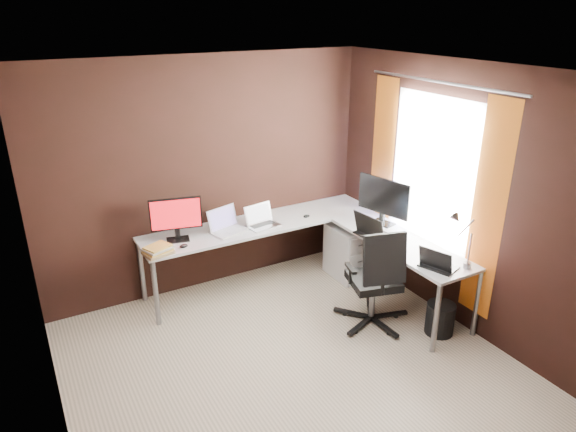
% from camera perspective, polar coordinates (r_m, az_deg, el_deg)
% --- Properties ---
extents(room, '(3.60, 3.60, 2.50)m').
position_cam_1_polar(room, '(4.19, 4.13, -0.84)').
color(room, '#C5B399').
rests_on(room, ground).
extents(desk, '(2.65, 2.25, 0.73)m').
position_cam_1_polar(desk, '(5.43, 2.75, -2.13)').
color(desk, silver).
rests_on(desk, ground).
extents(drawer_pedestal, '(0.42, 0.50, 0.60)m').
position_cam_1_polar(drawer_pedestal, '(5.97, 6.91, -3.90)').
color(drawer_pedestal, silver).
rests_on(drawer_pedestal, ground).
extents(monitor_left, '(0.50, 0.19, 0.44)m').
position_cam_1_polar(monitor_left, '(5.21, -12.34, -0.08)').
color(monitor_left, black).
rests_on(monitor_left, desk).
extents(monitor_right, '(0.22, 0.62, 0.52)m').
position_cam_1_polar(monitor_right, '(5.55, 10.58, 1.90)').
color(monitor_right, black).
rests_on(monitor_right, desk).
extents(laptop_white, '(0.42, 0.35, 0.24)m').
position_cam_1_polar(laptop_white, '(5.42, -6.86, -1.12)').
color(laptop_white, silver).
rests_on(laptop_white, desk).
extents(laptop_silver, '(0.36, 0.28, 0.22)m').
position_cam_1_polar(laptop_silver, '(5.52, -2.98, -0.57)').
color(laptop_silver, silver).
rests_on(laptop_silver, desk).
extents(laptop_black_big, '(0.33, 0.43, 0.26)m').
position_cam_1_polar(laptop_black_big, '(5.30, 9.45, -1.75)').
color(laptop_black_big, black).
rests_on(laptop_black_big, desk).
extents(laptop_black_small, '(0.31, 0.37, 0.21)m').
position_cam_1_polar(laptop_black_small, '(4.81, 16.25, -5.11)').
color(laptop_black_small, black).
rests_on(laptop_black_small, desk).
extents(book_stack, '(0.30, 0.27, 0.08)m').
position_cam_1_polar(book_stack, '(5.04, -14.25, -3.69)').
color(book_stack, '#977E51').
rests_on(book_stack, desk).
extents(mouse_left, '(0.09, 0.07, 0.03)m').
position_cam_1_polar(mouse_left, '(5.12, -11.52, -3.28)').
color(mouse_left, black).
rests_on(mouse_left, desk).
extents(mouse_corner, '(0.09, 0.08, 0.03)m').
position_cam_1_polar(mouse_corner, '(5.73, 2.05, -0.02)').
color(mouse_corner, black).
rests_on(mouse_corner, desk).
extents(desk_lamp, '(0.18, 0.21, 0.52)m').
position_cam_1_polar(desk_lamp, '(4.78, 18.66, -1.88)').
color(desk_lamp, slate).
rests_on(desk_lamp, desk).
extents(office_chair, '(0.58, 0.61, 1.04)m').
position_cam_1_polar(office_chair, '(5.12, 9.54, -8.78)').
color(office_chair, black).
rests_on(office_chair, ground).
extents(wastebasket, '(0.29, 0.29, 0.31)m').
position_cam_1_polar(wastebasket, '(5.20, 16.54, -10.86)').
color(wastebasket, black).
rests_on(wastebasket, ground).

